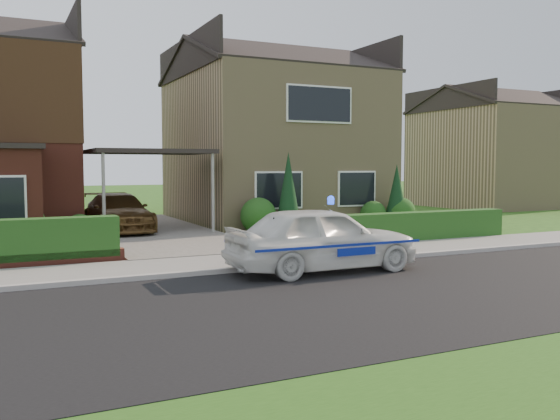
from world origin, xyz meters
TOP-DOWN VIEW (x-y plane):
  - ground at (0.00, 0.00)m, footprint 120.00×120.00m
  - road at (0.00, 0.00)m, footprint 60.00×6.00m
  - kerb at (0.00, 3.05)m, footprint 60.00×0.16m
  - sidewalk at (0.00, 4.10)m, footprint 60.00×2.00m
  - driveway at (0.00, 11.00)m, footprint 3.80×12.00m
  - house_right at (5.80, 13.99)m, footprint 7.50×8.06m
  - carport_link at (0.00, 10.95)m, footprint 3.80×3.00m
  - hedge_right at (5.80, 5.35)m, footprint 7.50×0.55m
  - shrub_left_mid at (-4.00, 9.30)m, footprint 1.32×1.32m
  - shrub_left_near at (-2.40, 9.60)m, footprint 0.84×0.84m
  - shrub_right_near at (3.20, 9.40)m, footprint 1.20×1.20m
  - shrub_right_mid at (7.80, 9.50)m, footprint 0.96×0.96m
  - shrub_right_far at (8.80, 9.20)m, footprint 1.08×1.08m
  - conifer_a at (4.20, 9.20)m, footprint 0.90×0.90m
  - conifer_b at (8.60, 9.20)m, footprint 0.90×0.90m
  - neighbour_right at (20.00, 16.00)m, footprint 6.50×7.00m
  - police_car at (1.65, 2.40)m, footprint 3.78×4.12m
  - driveway_car at (-1.00, 11.20)m, footprint 1.86×4.24m
  - potted_plant_a at (-3.09, 6.30)m, footprint 0.42×0.29m

SIDE VIEW (x-z plane):
  - ground at x=0.00m, z-range 0.00..0.00m
  - road at x=0.00m, z-range -0.01..0.01m
  - hedge_right at x=5.80m, z-range -0.40..0.40m
  - sidewalk at x=0.00m, z-range 0.00..0.10m
  - kerb at x=0.00m, z-range 0.00..0.12m
  - driveway at x=0.00m, z-range 0.00..0.12m
  - potted_plant_a at x=-3.09m, z-range 0.00..0.79m
  - shrub_left_near at x=-2.40m, z-range 0.00..0.84m
  - shrub_right_mid at x=7.80m, z-range 0.00..0.96m
  - shrub_right_far at x=8.80m, z-range 0.00..1.08m
  - shrub_right_near at x=3.20m, z-range 0.00..1.20m
  - shrub_left_mid at x=-4.00m, z-range 0.00..1.32m
  - police_car at x=1.65m, z-range -0.08..1.48m
  - driveway_car at x=-1.00m, z-range 0.12..1.33m
  - conifer_b at x=8.60m, z-range 0.00..2.20m
  - conifer_a at x=4.20m, z-range 0.00..2.60m
  - neighbour_right at x=20.00m, z-range 0.00..5.20m
  - carport_link at x=0.00m, z-range 1.27..4.04m
  - house_right at x=5.80m, z-range 0.04..7.29m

